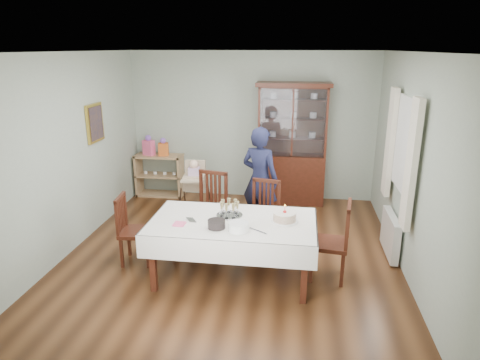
% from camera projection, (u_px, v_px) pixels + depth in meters
% --- Properties ---
extents(floor, '(5.00, 5.00, 0.00)m').
position_uv_depth(floor, '(232.00, 254.00, 5.94)').
color(floor, '#593319').
rests_on(floor, ground).
extents(room_shell, '(5.00, 5.00, 5.00)m').
position_uv_depth(room_shell, '(237.00, 126.00, 5.94)').
color(room_shell, '#9EAA99').
rests_on(room_shell, floor).
extents(dining_table, '(2.01, 1.17, 0.76)m').
position_uv_depth(dining_table, '(233.00, 249.00, 5.25)').
color(dining_table, '#471C11').
rests_on(dining_table, floor).
extents(china_cabinet, '(1.30, 0.48, 2.18)m').
position_uv_depth(china_cabinet, '(292.00, 142.00, 7.65)').
color(china_cabinet, '#471C11').
rests_on(china_cabinet, floor).
extents(sideboard, '(0.90, 0.38, 0.80)m').
position_uv_depth(sideboard, '(160.00, 175.00, 8.21)').
color(sideboard, tan).
rests_on(sideboard, floor).
extents(picture_frame, '(0.04, 0.48, 0.58)m').
position_uv_depth(picture_frame, '(95.00, 123.00, 6.50)').
color(picture_frame, gold).
rests_on(picture_frame, room_shell).
extents(window, '(0.04, 1.02, 1.22)m').
position_uv_depth(window, '(405.00, 145.00, 5.48)').
color(window, white).
rests_on(window, room_shell).
extents(curtain_left, '(0.07, 0.30, 1.55)m').
position_uv_depth(curtain_left, '(411.00, 165.00, 4.93)').
color(curtain_left, silver).
rests_on(curtain_left, room_shell).
extents(curtain_right, '(0.07, 0.30, 1.55)m').
position_uv_depth(curtain_right, '(390.00, 143.00, 6.10)').
color(curtain_right, silver).
rests_on(curtain_right, room_shell).
extents(radiator, '(0.10, 0.80, 0.55)m').
position_uv_depth(radiator, '(390.00, 234.00, 5.86)').
color(radiator, white).
rests_on(radiator, floor).
extents(chair_far_left, '(0.56, 0.56, 1.03)m').
position_uv_depth(chair_far_left, '(209.00, 222.00, 6.24)').
color(chair_far_left, '#471C11').
rests_on(chair_far_left, floor).
extents(chair_far_right, '(0.50, 0.50, 0.95)m').
position_uv_depth(chair_far_right, '(262.00, 228.00, 6.11)').
color(chair_far_right, '#471C11').
rests_on(chair_far_right, floor).
extents(chair_end_left, '(0.46, 0.46, 0.92)m').
position_uv_depth(chair_end_left, '(136.00, 242.00, 5.67)').
color(chair_end_left, '#471C11').
rests_on(chair_end_left, floor).
extents(chair_end_right, '(0.51, 0.51, 1.00)m').
position_uv_depth(chair_end_right, '(330.00, 256.00, 5.26)').
color(chair_end_right, '#471C11').
rests_on(chair_end_right, floor).
extents(woman, '(0.70, 0.60, 1.64)m').
position_uv_depth(woman, '(260.00, 180.00, 6.52)').
color(woman, '#161831').
rests_on(woman, floor).
extents(high_chair, '(0.48, 0.48, 1.02)m').
position_uv_depth(high_chair, '(195.00, 196.00, 7.05)').
color(high_chair, black).
rests_on(high_chair, floor).
extents(champagne_tray, '(0.33, 0.33, 0.20)m').
position_uv_depth(champagne_tray, '(229.00, 212.00, 5.26)').
color(champagne_tray, silver).
rests_on(champagne_tray, dining_table).
extents(birthday_cake, '(0.31, 0.31, 0.22)m').
position_uv_depth(birthday_cake, '(285.00, 217.00, 5.09)').
color(birthday_cake, white).
rests_on(birthday_cake, dining_table).
extents(plate_stack_dark, '(0.22, 0.22, 0.10)m').
position_uv_depth(plate_stack_dark, '(217.00, 224.00, 4.91)').
color(plate_stack_dark, black).
rests_on(plate_stack_dark, dining_table).
extents(plate_stack_white, '(0.31, 0.31, 0.10)m').
position_uv_depth(plate_stack_white, '(239.00, 227.00, 4.83)').
color(plate_stack_white, white).
rests_on(plate_stack_white, dining_table).
extents(napkin_stack, '(0.14, 0.14, 0.02)m').
position_uv_depth(napkin_stack, '(179.00, 224.00, 5.01)').
color(napkin_stack, '#F25989').
rests_on(napkin_stack, dining_table).
extents(cutlery, '(0.18, 0.19, 0.01)m').
position_uv_depth(cutlery, '(188.00, 220.00, 5.15)').
color(cutlery, silver).
rests_on(cutlery, dining_table).
extents(cake_knife, '(0.22, 0.16, 0.01)m').
position_uv_depth(cake_knife, '(258.00, 231.00, 4.84)').
color(cake_knife, silver).
rests_on(cake_knife, dining_table).
extents(gift_bag_pink, '(0.24, 0.20, 0.38)m').
position_uv_depth(gift_bag_pink, '(149.00, 146.00, 8.04)').
color(gift_bag_pink, '#F25989').
rests_on(gift_bag_pink, sideboard).
extents(gift_bag_orange, '(0.21, 0.16, 0.34)m').
position_uv_depth(gift_bag_orange, '(163.00, 148.00, 8.01)').
color(gift_bag_orange, orange).
rests_on(gift_bag_orange, sideboard).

